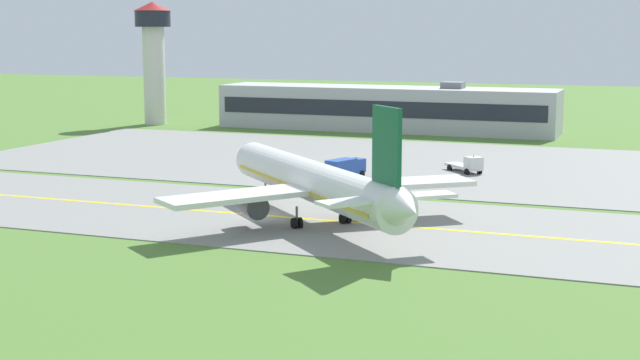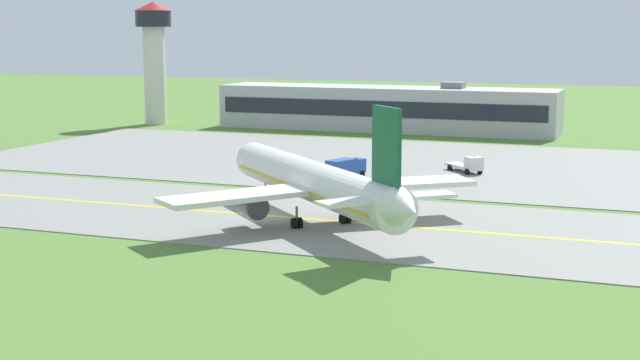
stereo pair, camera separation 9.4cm
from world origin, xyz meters
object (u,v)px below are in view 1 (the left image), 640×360
Objects in this scene: airplane_lead at (315,182)px; service_truck_fuel at (468,165)px; control_tower at (154,50)px; service_truck_baggage at (345,167)px.

airplane_lead reaches higher than service_truck_fuel.
service_truck_fuel is at bearing -29.92° from control_tower.
control_tower is (-59.63, 52.29, 13.49)m from service_truck_baggage.
service_truck_baggage is (-6.33, 27.32, -2.60)m from airplane_lead.
service_truck_baggage is at bearing 103.05° from airplane_lead.
airplane_lead is 28.17m from service_truck_baggage.
airplane_lead is 103.97m from control_tower.
service_truck_fuel is 86.03m from control_tower.
service_truck_baggage is 0.26× the size of control_tower.
service_truck_baggage is 1.06× the size of service_truck_fuel.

